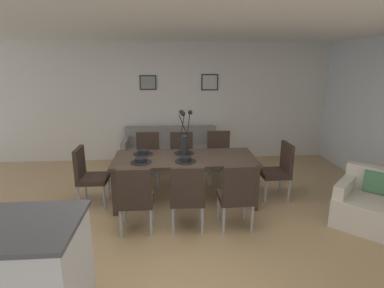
# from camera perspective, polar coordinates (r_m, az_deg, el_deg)

# --- Properties ---
(ground_plane) EXTENTS (9.00, 9.00, 0.00)m
(ground_plane) POSITION_cam_1_polar(r_m,az_deg,el_deg) (4.25, -3.91, -15.88)
(ground_plane) COLOR tan
(back_wall_panel) EXTENTS (9.00, 0.10, 2.60)m
(back_wall_panel) POSITION_cam_1_polar(r_m,az_deg,el_deg) (6.95, -4.35, 7.73)
(back_wall_panel) COLOR silver
(back_wall_panel) RESTS_ON ground
(ceiling_panel) EXTENTS (9.00, 7.20, 0.08)m
(ceiling_panel) POSITION_cam_1_polar(r_m,az_deg,el_deg) (4.07, -4.67, 21.44)
(ceiling_panel) COLOR white
(dining_table) EXTENTS (2.20, 0.93, 0.74)m
(dining_table) POSITION_cam_1_polar(r_m,az_deg,el_deg) (4.82, -1.38, -3.23)
(dining_table) COLOR #3D2D23
(dining_table) RESTS_ON ground
(dining_chair_near_left) EXTENTS (0.44, 0.44, 0.92)m
(dining_chair_near_left) POSITION_cam_1_polar(r_m,az_deg,el_deg) (4.06, -10.48, -9.53)
(dining_chair_near_left) COLOR #33261E
(dining_chair_near_left) RESTS_ON ground
(dining_chair_near_right) EXTENTS (0.45, 0.45, 0.92)m
(dining_chair_near_right) POSITION_cam_1_polar(r_m,az_deg,el_deg) (5.73, -8.22, -2.07)
(dining_chair_near_right) COLOR #33261E
(dining_chair_near_right) RESTS_ON ground
(dining_chair_far_left) EXTENTS (0.46, 0.46, 0.92)m
(dining_chair_far_left) POSITION_cam_1_polar(r_m,az_deg,el_deg) (4.05, -0.92, -9.32)
(dining_chair_far_left) COLOR #33261E
(dining_chair_far_left) RESTS_ON ground
(dining_chair_far_right) EXTENTS (0.45, 0.45, 0.92)m
(dining_chair_far_right) POSITION_cam_1_polar(r_m,az_deg,el_deg) (5.68, -1.97, -2.07)
(dining_chair_far_right) COLOR #33261E
(dining_chair_far_right) RESTS_ON ground
(dining_chair_mid_left) EXTENTS (0.45, 0.45, 0.92)m
(dining_chair_mid_left) POSITION_cam_1_polar(r_m,az_deg,el_deg) (4.12, 8.24, -9.05)
(dining_chair_mid_left) COLOR #33261E
(dining_chair_mid_left) RESTS_ON ground
(dining_chair_mid_right) EXTENTS (0.46, 0.46, 0.92)m
(dining_chair_mid_right) POSITION_cam_1_polar(r_m,az_deg,el_deg) (5.78, 4.94, -1.80)
(dining_chair_mid_right) COLOR #33261E
(dining_chair_mid_right) RESTS_ON ground
(dining_chair_head_west) EXTENTS (0.44, 0.44, 0.92)m
(dining_chair_head_west) POSITION_cam_1_polar(r_m,az_deg,el_deg) (5.04, -18.77, -5.18)
(dining_chair_head_west) COLOR #33261E
(dining_chair_head_west) RESTS_ON ground
(dining_chair_head_east) EXTENTS (0.45, 0.45, 0.92)m
(dining_chair_head_east) POSITION_cam_1_polar(r_m,az_deg,el_deg) (5.20, 15.82, -4.29)
(dining_chair_head_east) COLOR #33261E
(dining_chair_head_east) RESTS_ON ground
(centerpiece_vase) EXTENTS (0.21, 0.23, 0.73)m
(centerpiece_vase) POSITION_cam_1_polar(r_m,az_deg,el_deg) (4.72, -1.40, 0.82)
(centerpiece_vase) COLOR #232326
(centerpiece_vase) RESTS_ON dining_table
(placemat_near_left) EXTENTS (0.32, 0.32, 0.01)m
(placemat_near_left) POSITION_cam_1_polar(r_m,az_deg,el_deg) (4.61, -9.48, -3.36)
(placemat_near_left) COLOR black
(placemat_near_left) RESTS_ON dining_table
(bowl_near_left) EXTENTS (0.17, 0.17, 0.07)m
(bowl_near_left) POSITION_cam_1_polar(r_m,az_deg,el_deg) (4.60, -9.50, -2.92)
(bowl_near_left) COLOR black
(bowl_near_left) RESTS_ON dining_table
(placemat_near_right) EXTENTS (0.32, 0.32, 0.01)m
(placemat_near_right) POSITION_cam_1_polar(r_m,az_deg,el_deg) (5.01, -9.08, -1.85)
(placemat_near_right) COLOR black
(placemat_near_right) RESTS_ON dining_table
(bowl_near_right) EXTENTS (0.17, 0.17, 0.07)m
(bowl_near_right) POSITION_cam_1_polar(r_m,az_deg,el_deg) (5.00, -9.09, -1.44)
(bowl_near_right) COLOR black
(bowl_near_right) RESTS_ON dining_table
(placemat_far_left) EXTENTS (0.32, 0.32, 0.01)m
(placemat_far_left) POSITION_cam_1_polar(r_m,az_deg,el_deg) (4.60, -1.25, -3.21)
(placemat_far_left) COLOR black
(placemat_far_left) RESTS_ON dining_table
(bowl_far_left) EXTENTS (0.17, 0.17, 0.07)m
(bowl_far_left) POSITION_cam_1_polar(r_m,az_deg,el_deg) (4.59, -1.25, -2.76)
(bowl_far_left) COLOR black
(bowl_far_left) RESTS_ON dining_table
(placemat_far_right) EXTENTS (0.32, 0.32, 0.01)m
(placemat_far_right) POSITION_cam_1_polar(r_m,az_deg,el_deg) (5.00, -1.51, -1.70)
(placemat_far_right) COLOR black
(placemat_far_right) RESTS_ON dining_table
(bowl_far_right) EXTENTS (0.17, 0.17, 0.07)m
(bowl_far_right) POSITION_cam_1_polar(r_m,az_deg,el_deg) (4.99, -1.51, -1.29)
(bowl_far_right) COLOR black
(bowl_far_right) RESTS_ON dining_table
(sofa) EXTENTS (2.00, 0.84, 0.80)m
(sofa) POSITION_cam_1_polar(r_m,az_deg,el_deg) (6.63, -3.90, -1.67)
(sofa) COLOR gray
(sofa) RESTS_ON ground
(armchair) EXTENTS (1.13, 1.13, 0.75)m
(armchair) POSITION_cam_1_polar(r_m,az_deg,el_deg) (4.94, 30.07, -9.70)
(armchair) COLOR beige
(armchair) RESTS_ON ground
(framed_picture_left) EXTENTS (0.36, 0.03, 0.31)m
(framed_picture_left) POSITION_cam_1_polar(r_m,az_deg,el_deg) (6.86, -8.19, 11.20)
(framed_picture_left) COLOR black
(framed_picture_center) EXTENTS (0.37, 0.03, 0.35)m
(framed_picture_center) POSITION_cam_1_polar(r_m,az_deg,el_deg) (6.90, 3.27, 11.35)
(framed_picture_center) COLOR black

